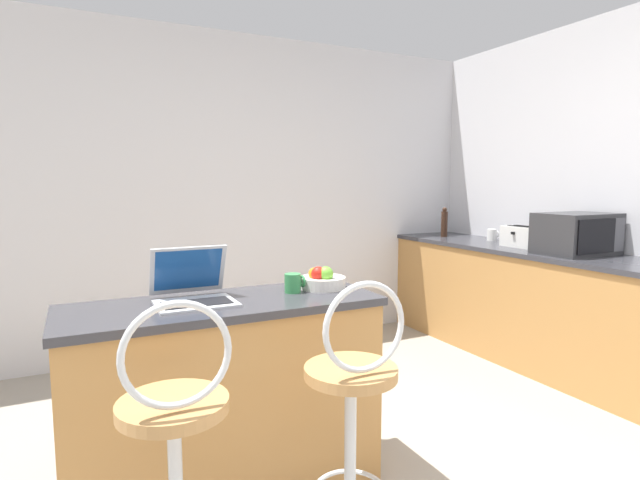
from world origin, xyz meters
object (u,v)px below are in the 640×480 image
(bar_stool_near, at_px, (176,471))
(toaster, at_px, (521,237))
(pepper_mill, at_px, (444,223))
(fruit_bowl, at_px, (322,280))
(laptop, at_px, (192,288))
(mug_white, at_px, (492,235))
(mug_green, at_px, (293,283))
(bar_stool_far, at_px, (353,427))
(microwave, at_px, (577,234))

(bar_stool_near, height_order, toaster, bar_stool_near)
(pepper_mill, relative_size, fruit_bowl, 1.28)
(laptop, xyz_separation_m, fruit_bowl, (0.61, -0.01, -0.02))
(mug_white, distance_m, mug_green, 2.66)
(bar_stool_far, bearing_deg, microwave, 20.30)
(bar_stool_far, relative_size, microwave, 1.98)
(microwave, xyz_separation_m, fruit_bowl, (-2.15, -0.25, -0.11))
(toaster, distance_m, mug_green, 2.39)
(microwave, height_order, mug_green, microwave)
(mug_white, relative_size, mug_green, 1.09)
(bar_stool_far, xyz_separation_m, fruit_bowl, (0.18, 0.61, 0.42))
(laptop, relative_size, pepper_mill, 1.15)
(bar_stool_near, distance_m, toaster, 3.24)
(laptop, distance_m, mug_green, 0.46)
(fruit_bowl, bearing_deg, bar_stool_far, -106.40)
(microwave, xyz_separation_m, mug_white, (0.09, 0.89, -0.09))
(microwave, distance_m, mug_green, 2.32)
(microwave, xyz_separation_m, pepper_mill, (-0.07, 1.33, -0.01))
(bar_stool_far, relative_size, fruit_bowl, 4.84)
(laptop, height_order, fruit_bowl, laptop)
(fruit_bowl, bearing_deg, pepper_mill, 37.27)
(bar_stool_near, xyz_separation_m, laptop, (0.19, 0.62, 0.44))
(toaster, relative_size, mug_green, 3.10)
(laptop, distance_m, microwave, 2.77)
(laptop, relative_size, toaster, 1.11)
(pepper_mill, distance_m, mug_green, 2.74)
(mug_green, distance_m, fruit_bowl, 0.16)
(bar_stool_near, distance_m, bar_stool_far, 0.63)
(bar_stool_near, height_order, microwave, microwave)
(laptop, xyz_separation_m, mug_white, (2.85, 1.13, -0.01))
(mug_green, bearing_deg, mug_white, 25.74)
(mug_white, distance_m, fruit_bowl, 2.51)
(laptop, height_order, pepper_mill, pepper_mill)
(toaster, bearing_deg, fruit_bowl, -161.49)
(bar_stool_near, bearing_deg, laptop, 72.65)
(microwave, bearing_deg, mug_green, -173.36)
(toaster, distance_m, pepper_mill, 0.87)
(microwave, height_order, toaster, microwave)
(laptop, bearing_deg, microwave, 5.03)
(pepper_mill, bearing_deg, toaster, -87.09)
(toaster, bearing_deg, mug_white, 74.17)
(bar_stool_far, xyz_separation_m, laptop, (-0.43, 0.62, 0.44))
(mug_white, bearing_deg, pepper_mill, 110.65)
(bar_stool_far, distance_m, fruit_bowl, 0.76)
(bar_stool_far, bearing_deg, toaster, 29.87)
(mug_white, height_order, fruit_bowl, fruit_bowl)
(bar_stool_near, height_order, fruit_bowl, bar_stool_near)
(mug_green, bearing_deg, toaster, 17.72)
(laptop, xyz_separation_m, mug_green, (0.46, -0.03, -0.01))
(microwave, bearing_deg, toaster, 93.76)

